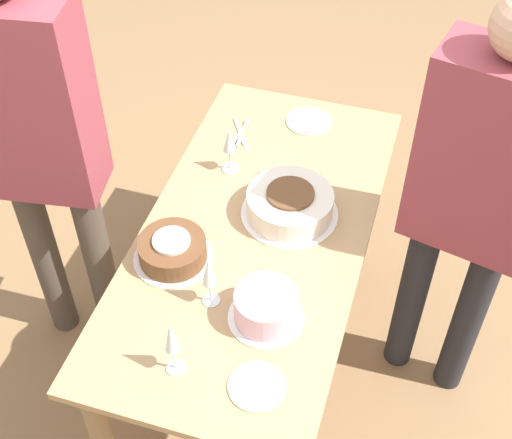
{
  "coord_description": "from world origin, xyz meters",
  "views": [
    {
      "loc": [
        1.6,
        0.49,
        2.57
      ],
      "look_at": [
        0.0,
        0.0,
        0.83
      ],
      "focal_mm": 50.0,
      "sensor_mm": 36.0,
      "label": 1
    }
  ],
  "objects_px": {
    "cake_back_decorated": "(266,307)",
    "person_cutting": "(37,135)",
    "wine_glass_far": "(209,273)",
    "wine_glass_near": "(171,339)",
    "wine_glass_extra": "(229,143)",
    "cake_center_white": "(290,204)",
    "person_watching": "(476,189)",
    "cake_front_chocolate": "(173,250)"
  },
  "relations": [
    {
      "from": "wine_glass_near",
      "to": "wine_glass_extra",
      "type": "height_order",
      "value": "wine_glass_near"
    },
    {
      "from": "cake_back_decorated",
      "to": "wine_glass_near",
      "type": "xyz_separation_m",
      "value": [
        0.25,
        -0.2,
        0.09
      ]
    },
    {
      "from": "wine_glass_near",
      "to": "person_cutting",
      "type": "relative_size",
      "value": 0.12
    },
    {
      "from": "wine_glass_far",
      "to": "person_watching",
      "type": "distance_m",
      "value": 0.88
    },
    {
      "from": "wine_glass_near",
      "to": "wine_glass_far",
      "type": "xyz_separation_m",
      "value": [
        -0.26,
        0.02,
        -0.01
      ]
    },
    {
      "from": "cake_back_decorated",
      "to": "person_cutting",
      "type": "bearing_deg",
      "value": -108.04
    },
    {
      "from": "wine_glass_near",
      "to": "cake_center_white",
      "type": "bearing_deg",
      "value": 167.8
    },
    {
      "from": "cake_front_chocolate",
      "to": "wine_glass_far",
      "type": "bearing_deg",
      "value": 54.1
    },
    {
      "from": "wine_glass_extra",
      "to": "person_cutting",
      "type": "xyz_separation_m",
      "value": [
        0.33,
        -0.56,
        0.16
      ]
    },
    {
      "from": "cake_back_decorated",
      "to": "wine_glass_far",
      "type": "distance_m",
      "value": 0.2
    },
    {
      "from": "person_cutting",
      "to": "cake_back_decorated",
      "type": "bearing_deg",
      "value": -26.66
    },
    {
      "from": "cake_back_decorated",
      "to": "wine_glass_near",
      "type": "distance_m",
      "value": 0.33
    },
    {
      "from": "wine_glass_near",
      "to": "cake_front_chocolate",
      "type": "bearing_deg",
      "value": -157.5
    },
    {
      "from": "cake_front_chocolate",
      "to": "cake_back_decorated",
      "type": "xyz_separation_m",
      "value": [
        0.14,
        0.36,
        0.01
      ]
    },
    {
      "from": "wine_glass_extra",
      "to": "cake_center_white",
      "type": "bearing_deg",
      "value": 59.33
    },
    {
      "from": "wine_glass_far",
      "to": "wine_glass_extra",
      "type": "height_order",
      "value": "wine_glass_far"
    },
    {
      "from": "wine_glass_far",
      "to": "person_watching",
      "type": "relative_size",
      "value": 0.12
    },
    {
      "from": "wine_glass_far",
      "to": "wine_glass_extra",
      "type": "bearing_deg",
      "value": -167.12
    },
    {
      "from": "wine_glass_far",
      "to": "cake_center_white",
      "type": "bearing_deg",
      "value": 162.99
    },
    {
      "from": "wine_glass_near",
      "to": "person_watching",
      "type": "bearing_deg",
      "value": 135.23
    },
    {
      "from": "cake_front_chocolate",
      "to": "wine_glass_near",
      "type": "relative_size",
      "value": 1.22
    },
    {
      "from": "cake_center_white",
      "to": "person_cutting",
      "type": "distance_m",
      "value": 0.88
    },
    {
      "from": "cake_back_decorated",
      "to": "wine_glass_near",
      "type": "relative_size",
      "value": 1.09
    },
    {
      "from": "wine_glass_extra",
      "to": "person_watching",
      "type": "xyz_separation_m",
      "value": [
        0.12,
        0.86,
        0.12
      ]
    },
    {
      "from": "cake_back_decorated",
      "to": "wine_glass_far",
      "type": "relative_size",
      "value": 1.15
    },
    {
      "from": "cake_center_white",
      "to": "wine_glass_near",
      "type": "xyz_separation_m",
      "value": [
        0.7,
        -0.15,
        0.1
      ]
    },
    {
      "from": "cake_center_white",
      "to": "cake_back_decorated",
      "type": "distance_m",
      "value": 0.46
    },
    {
      "from": "wine_glass_near",
      "to": "wine_glass_far",
      "type": "relative_size",
      "value": 1.06
    },
    {
      "from": "person_cutting",
      "to": "person_watching",
      "type": "xyz_separation_m",
      "value": [
        -0.21,
        1.42,
        -0.04
      ]
    },
    {
      "from": "wine_glass_extra",
      "to": "person_cutting",
      "type": "relative_size",
      "value": 0.11
    },
    {
      "from": "cake_center_white",
      "to": "wine_glass_near",
      "type": "height_order",
      "value": "wine_glass_near"
    },
    {
      "from": "cake_back_decorated",
      "to": "person_cutting",
      "type": "xyz_separation_m",
      "value": [
        -0.29,
        -0.88,
        0.24
      ]
    },
    {
      "from": "cake_center_white",
      "to": "person_cutting",
      "type": "xyz_separation_m",
      "value": [
        0.17,
        -0.83,
        0.24
      ]
    },
    {
      "from": "wine_glass_extra",
      "to": "person_watching",
      "type": "bearing_deg",
      "value": 82.04
    },
    {
      "from": "cake_center_white",
      "to": "wine_glass_extra",
      "type": "bearing_deg",
      "value": -120.67
    },
    {
      "from": "wine_glass_far",
      "to": "person_watching",
      "type": "height_order",
      "value": "person_watching"
    },
    {
      "from": "cake_center_white",
      "to": "person_watching",
      "type": "relative_size",
      "value": 0.2
    },
    {
      "from": "wine_glass_far",
      "to": "person_cutting",
      "type": "bearing_deg",
      "value": -111.46
    },
    {
      "from": "cake_back_decorated",
      "to": "wine_glass_near",
      "type": "height_order",
      "value": "wine_glass_near"
    },
    {
      "from": "cake_front_chocolate",
      "to": "wine_glass_near",
      "type": "xyz_separation_m",
      "value": [
        0.39,
        0.16,
        0.1
      ]
    },
    {
      "from": "wine_glass_extra",
      "to": "person_cutting",
      "type": "distance_m",
      "value": 0.67
    },
    {
      "from": "cake_front_chocolate",
      "to": "person_watching",
      "type": "xyz_separation_m",
      "value": [
        -0.35,
        0.9,
        0.21
      ]
    }
  ]
}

